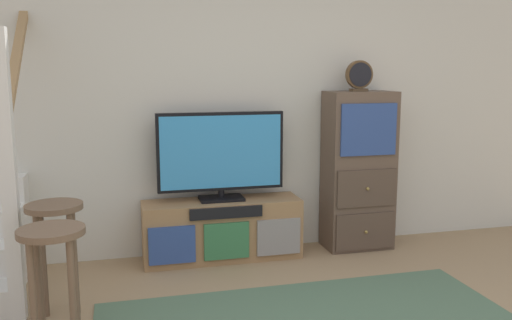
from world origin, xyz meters
name	(u,v)px	position (x,y,z in m)	size (l,w,h in m)	color
back_wall	(250,94)	(0.00, 2.46, 1.35)	(6.40, 0.12, 2.70)	beige
media_console	(222,230)	(-0.30, 2.19, 0.25)	(1.30, 0.38, 0.49)	#997047
television	(221,154)	(-0.30, 2.22, 0.88)	(1.04, 0.22, 0.72)	black
side_cabinet	(358,171)	(0.91, 2.20, 0.68)	(0.58, 0.38, 1.37)	brown
desk_clock	(359,76)	(0.88, 2.19, 1.50)	(0.23, 0.08, 0.26)	#4C3823
bar_stool_near	(53,265)	(-1.45, 0.78, 0.56)	(0.34, 0.34, 0.76)	brown
bar_stool_far	(56,235)	(-1.49, 1.32, 0.56)	(0.34, 0.34, 0.75)	brown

